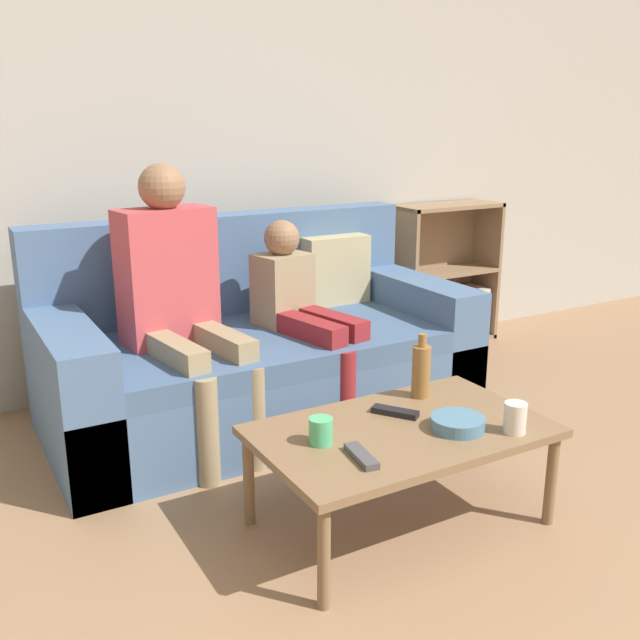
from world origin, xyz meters
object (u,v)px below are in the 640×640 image
at_px(cup_far, 321,431).
at_px(tv_remote_0, 395,412).
at_px(person_child, 304,310).
at_px(cup_near, 515,418).
at_px(tv_remote_1, 361,456).
at_px(snack_bowl, 458,423).
at_px(person_adult, 176,288).
at_px(coffee_table, 401,437).
at_px(bottle, 421,370).
at_px(bookshelf, 442,291).
at_px(couch, 257,356).

height_order(cup_far, tv_remote_0, cup_far).
height_order(person_child, cup_near, person_child).
height_order(person_child, tv_remote_0, person_child).
distance_m(cup_far, tv_remote_1, 0.17).
distance_m(tv_remote_1, snack_bowl, 0.41).
bearing_deg(person_adult, coffee_table, -75.36).
distance_m(coffee_table, snack_bowl, 0.20).
xyz_separation_m(coffee_table, cup_near, (0.31, -0.22, 0.09)).
bearing_deg(snack_bowl, bottle, 76.67).
bearing_deg(cup_far, bookshelf, 41.58).
bearing_deg(coffee_table, tv_remote_1, -152.54).
xyz_separation_m(coffee_table, cup_far, (-0.31, 0.03, 0.08)).
bearing_deg(person_adult, cup_far, -90.67).
relative_size(couch, bottle, 7.81).
height_order(cup_near, cup_far, cup_near).
height_order(person_child, snack_bowl, person_child).
height_order(coffee_table, snack_bowl, snack_bowl).
xyz_separation_m(bookshelf, coffee_table, (-1.52, -1.65, 0.01)).
bearing_deg(bookshelf, cup_near, -122.90).
bearing_deg(coffee_table, person_child, 81.46).
bearing_deg(person_child, tv_remote_0, -108.80).
relative_size(coffee_table, cup_near, 9.41).
relative_size(person_adult, tv_remote_1, 7.00).
xyz_separation_m(snack_bowl, bottle, (0.07, 0.30, 0.08)).
distance_m(coffee_table, cup_near, 0.39).
bearing_deg(snack_bowl, person_child, 90.58).
xyz_separation_m(cup_near, tv_remote_0, (-0.27, 0.32, -0.04)).
bearing_deg(tv_remote_0, snack_bowl, -95.80).
height_order(cup_near, snack_bowl, cup_near).
xyz_separation_m(person_child, bottle, (0.08, -0.78, -0.07)).
bearing_deg(cup_far, snack_bowl, -16.39).
height_order(coffee_table, tv_remote_0, tv_remote_0).
xyz_separation_m(couch, person_child, (0.17, -0.15, 0.24)).
bearing_deg(tv_remote_0, person_adult, 82.45).
distance_m(bookshelf, person_child, 1.55).
xyz_separation_m(cup_near, cup_far, (-0.62, 0.25, -0.01)).
height_order(cup_far, snack_bowl, cup_far).
distance_m(person_child, cup_far, 1.06).
xyz_separation_m(person_child, cup_far, (-0.45, -0.95, -0.13)).
xyz_separation_m(couch, cup_near, (0.34, -1.36, 0.12)).
distance_m(cup_near, bottle, 0.43).
relative_size(couch, coffee_table, 1.95).
distance_m(bookshelf, person_adult, 2.09).
bearing_deg(tv_remote_1, cup_near, -1.38).
bearing_deg(tv_remote_1, coffee_table, 35.30).
bearing_deg(person_adult, cup_near, -67.52).
bearing_deg(bookshelf, tv_remote_0, -133.62).
relative_size(couch, cup_far, 21.89).
relative_size(person_child, cup_near, 8.81).
height_order(person_adult, person_child, person_adult).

